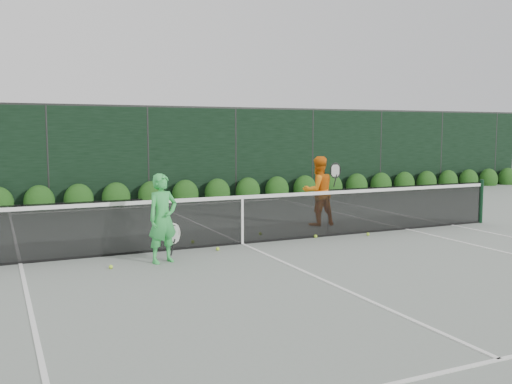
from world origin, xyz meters
name	(u,v)px	position (x,y,z in m)	size (l,w,h in m)	color
ground	(242,244)	(0.00, 0.00, 0.00)	(80.00, 80.00, 0.00)	gray
tennis_net	(241,218)	(-0.02, 0.00, 0.53)	(12.90, 0.10, 1.07)	#11331C
player_woman	(163,218)	(-1.87, -0.90, 0.76)	(0.67, 0.52, 1.53)	green
player_man	(318,191)	(2.57, 1.36, 0.83)	(0.91, 0.63, 1.66)	orange
court_lines	(242,244)	(0.00, 0.00, 0.01)	(11.03, 23.83, 0.01)	white
windscreen_fence	(312,179)	(0.00, -2.71, 1.51)	(32.00, 21.07, 3.06)	black
hedge_row	(152,196)	(0.00, 7.15, 0.23)	(31.66, 0.65, 0.94)	#12350E
tennis_balls	(251,242)	(0.15, -0.08, 0.03)	(5.69, 1.80, 0.07)	#BEF235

